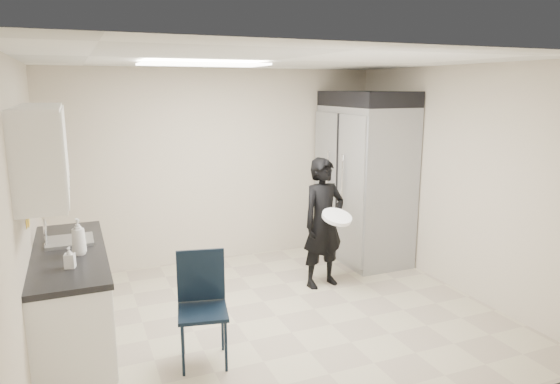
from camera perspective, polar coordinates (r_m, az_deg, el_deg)
name	(u,v)px	position (r m, az deg, el deg)	size (l,w,h in m)	color
floor	(276,316)	(5.39, -0.42, -13.98)	(4.50, 4.50, 0.00)	#B5AB8E
ceiling	(276,60)	(4.86, -0.47, 14.83)	(4.50, 4.50, 0.00)	white
back_wall	(221,166)	(6.82, -6.81, 2.94)	(4.50, 4.50, 0.00)	#BFB29D
left_wall	(24,217)	(4.63, -27.21, -2.57)	(4.00, 4.00, 0.00)	#BFB29D
right_wall	(455,179)	(6.16, 19.34, 1.38)	(4.00, 4.00, 0.00)	#BFB29D
ceiling_panel	(203,64)	(5.05, -8.77, 14.24)	(1.20, 0.60, 0.02)	white
lower_counter	(72,300)	(5.07, -22.66, -11.35)	(0.60, 1.90, 0.86)	silver
countertop	(68,253)	(4.92, -23.08, -6.45)	(0.64, 1.95, 0.05)	black
sink	(70,247)	(5.16, -22.85, -5.76)	(0.42, 0.40, 0.14)	gray
faucet	(46,234)	(5.13, -25.22, -4.33)	(0.02, 0.02, 0.24)	silver
upper_cabinets	(42,150)	(4.73, -25.52, 4.34)	(0.35, 1.80, 0.75)	silver
towel_dispenser	(43,157)	(5.89, -25.51, 3.60)	(0.22, 0.30, 0.35)	black
notice_sticker_left	(27,223)	(4.75, -26.96, -3.22)	(0.00, 0.12, 0.07)	yellow
notice_sticker_right	(29,222)	(4.95, -26.76, -3.10)	(0.00, 0.12, 0.07)	yellow
commercial_fridge	(364,184)	(6.95, 9.61, 0.93)	(0.80, 1.35, 2.10)	gray
fridge_compressor	(367,99)	(6.83, 9.95, 10.45)	(0.80, 1.35, 0.20)	black
folding_chair	(203,312)	(4.43, -8.82, -13.43)	(0.42, 0.42, 0.94)	black
man_tuxedo	(323,223)	(5.94, 4.98, -3.55)	(0.57, 0.38, 1.55)	black
bucket_lid	(337,217)	(5.71, 6.52, -2.86)	(0.35, 0.35, 0.04)	white
soap_bottle_a	(78,237)	(4.71, -22.05, -4.75)	(0.13, 0.13, 0.32)	white
soap_bottle_b	(70,257)	(4.42, -22.92, -6.90)	(0.08, 0.08, 0.18)	silver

